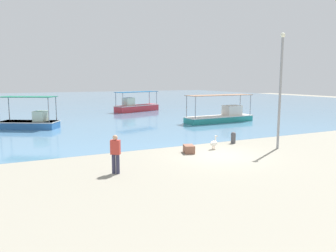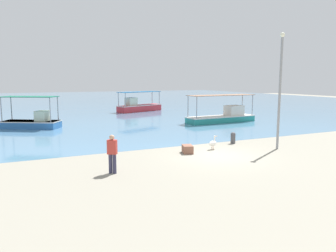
{
  "view_description": "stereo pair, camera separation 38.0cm",
  "coord_description": "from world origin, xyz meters",
  "px_view_note": "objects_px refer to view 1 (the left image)",
  "views": [
    {
      "loc": [
        -9.86,
        -14.2,
        4.02
      ],
      "look_at": [
        -0.17,
        5.72,
        0.85
      ],
      "focal_mm": 35.0,
      "sensor_mm": 36.0,
      "label": 1
    },
    {
      "loc": [
        -9.52,
        -14.37,
        4.02
      ],
      "look_at": [
        -0.17,
        5.72,
        0.85
      ],
      "focal_mm": 35.0,
      "sensor_mm": 36.0,
      "label": 2
    }
  ],
  "objects_px": {
    "pelican": "(214,143)",
    "fisherman_standing": "(116,153)",
    "lamp_post": "(280,85)",
    "fishing_boat_near_left": "(221,116)",
    "fishing_boat_far_right": "(136,106)",
    "cargo_crate": "(189,149)",
    "mooring_bollard": "(233,137)",
    "fishing_boat_near_right": "(30,122)"
  },
  "relations": [
    {
      "from": "fishing_boat_far_right",
      "to": "fishing_boat_near_right",
      "type": "relative_size",
      "value": 1.29
    },
    {
      "from": "fishing_boat_near_left",
      "to": "pelican",
      "type": "xyz_separation_m",
      "value": [
        -7.6,
        -10.05,
        -0.22
      ]
    },
    {
      "from": "pelican",
      "to": "fishing_boat_near_right",
      "type": "bearing_deg",
      "value": 124.02
    },
    {
      "from": "pelican",
      "to": "fisherman_standing",
      "type": "height_order",
      "value": "fisherman_standing"
    },
    {
      "from": "cargo_crate",
      "to": "fishing_boat_near_left",
      "type": "bearing_deg",
      "value": 47.58
    },
    {
      "from": "fishing_boat_near_left",
      "to": "mooring_bollard",
      "type": "relative_size",
      "value": 9.51
    },
    {
      "from": "fishing_boat_near_right",
      "to": "mooring_bollard",
      "type": "relative_size",
      "value": 6.68
    },
    {
      "from": "lamp_post",
      "to": "fisherman_standing",
      "type": "xyz_separation_m",
      "value": [
        -10.06,
        -0.86,
        -2.77
      ]
    },
    {
      "from": "lamp_post",
      "to": "fisherman_standing",
      "type": "relative_size",
      "value": 3.91
    },
    {
      "from": "pelican",
      "to": "cargo_crate",
      "type": "bearing_deg",
      "value": -173.0
    },
    {
      "from": "lamp_post",
      "to": "fisherman_standing",
      "type": "distance_m",
      "value": 10.47
    },
    {
      "from": "pelican",
      "to": "fisherman_standing",
      "type": "bearing_deg",
      "value": -160.58
    },
    {
      "from": "fisherman_standing",
      "to": "lamp_post",
      "type": "bearing_deg",
      "value": 4.87
    },
    {
      "from": "fishing_boat_far_right",
      "to": "fisherman_standing",
      "type": "relative_size",
      "value": 3.74
    },
    {
      "from": "lamp_post",
      "to": "fishing_boat_near_left",
      "type": "bearing_deg",
      "value": 70.32
    },
    {
      "from": "fishing_boat_far_right",
      "to": "cargo_crate",
      "type": "relative_size",
      "value": 8.08
    },
    {
      "from": "fishing_boat_near_left",
      "to": "cargo_crate",
      "type": "distance_m",
      "value": 13.91
    },
    {
      "from": "fishing_boat_near_left",
      "to": "cargo_crate",
      "type": "height_order",
      "value": "fishing_boat_near_left"
    },
    {
      "from": "fishing_boat_near_left",
      "to": "fishing_boat_far_right",
      "type": "relative_size",
      "value": 1.1
    },
    {
      "from": "cargo_crate",
      "to": "fishing_boat_far_right",
      "type": "bearing_deg",
      "value": 76.48
    },
    {
      "from": "fishing_boat_near_left",
      "to": "lamp_post",
      "type": "relative_size",
      "value": 1.06
    },
    {
      "from": "fishing_boat_near_right",
      "to": "lamp_post",
      "type": "bearing_deg",
      "value": -49.88
    },
    {
      "from": "fisherman_standing",
      "to": "cargo_crate",
      "type": "bearing_deg",
      "value": 23.65
    },
    {
      "from": "fishing_boat_near_left",
      "to": "fishing_boat_near_right",
      "type": "height_order",
      "value": "fishing_boat_near_right"
    },
    {
      "from": "fishing_boat_near_left",
      "to": "fishing_boat_near_right",
      "type": "distance_m",
      "value": 16.97
    },
    {
      "from": "fishing_boat_far_right",
      "to": "lamp_post",
      "type": "height_order",
      "value": "lamp_post"
    },
    {
      "from": "fishing_boat_near_right",
      "to": "fishing_boat_near_left",
      "type": "bearing_deg",
      "value": -11.38
    },
    {
      "from": "cargo_crate",
      "to": "fishing_boat_near_right",
      "type": "bearing_deg",
      "value": 118.07
    },
    {
      "from": "lamp_post",
      "to": "mooring_bollard",
      "type": "bearing_deg",
      "value": 119.75
    },
    {
      "from": "mooring_bollard",
      "to": "fisherman_standing",
      "type": "height_order",
      "value": "fisherman_standing"
    },
    {
      "from": "fishing_boat_near_right",
      "to": "fisherman_standing",
      "type": "distance_m",
      "value": 15.91
    },
    {
      "from": "fisherman_standing",
      "to": "cargo_crate",
      "type": "relative_size",
      "value": 2.16
    },
    {
      "from": "mooring_bollard",
      "to": "fishing_boat_near_left",
      "type": "bearing_deg",
      "value": 58.88
    },
    {
      "from": "fishing_boat_near_right",
      "to": "mooring_bollard",
      "type": "distance_m",
      "value": 16.71
    },
    {
      "from": "fisherman_standing",
      "to": "cargo_crate",
      "type": "distance_m",
      "value": 5.28
    },
    {
      "from": "pelican",
      "to": "mooring_bollard",
      "type": "relative_size",
      "value": 1.09
    },
    {
      "from": "fishing_boat_near_left",
      "to": "fisherman_standing",
      "type": "bearing_deg",
      "value": -138.9
    },
    {
      "from": "fishing_boat_far_right",
      "to": "pelican",
      "type": "height_order",
      "value": "fishing_boat_far_right"
    },
    {
      "from": "cargo_crate",
      "to": "mooring_bollard",
      "type": "bearing_deg",
      "value": 16.69
    },
    {
      "from": "fisherman_standing",
      "to": "mooring_bollard",
      "type": "bearing_deg",
      "value": 20.62
    },
    {
      "from": "lamp_post",
      "to": "pelican",
      "type": "bearing_deg",
      "value": 157.19
    },
    {
      "from": "pelican",
      "to": "fishing_boat_far_right",
      "type": "bearing_deg",
      "value": 80.58
    }
  ]
}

